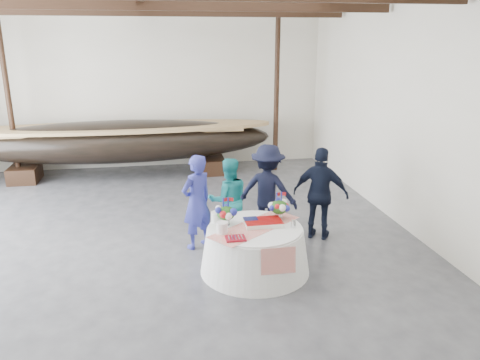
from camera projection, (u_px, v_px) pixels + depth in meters
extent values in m
cube|color=#3D3D42|center=(152.00, 251.00, 8.43)|extent=(10.00, 12.00, 0.01)
cube|color=silver|center=(149.00, 90.00, 13.43)|extent=(10.00, 0.02, 4.50)
cube|color=silver|center=(421.00, 119.00, 8.60)|extent=(0.02, 12.00, 4.50)
cube|color=black|center=(140.00, 5.00, 8.60)|extent=(9.80, 0.12, 0.18)
cube|color=black|center=(143.00, 12.00, 10.96)|extent=(9.80, 0.12, 0.18)
cylinder|color=black|center=(8.00, 97.00, 11.83)|extent=(0.14, 0.14, 4.50)
cylinder|color=black|center=(277.00, 91.00, 12.98)|extent=(0.14, 0.14, 4.50)
cube|color=black|center=(25.00, 174.00, 12.45)|extent=(0.73, 0.94, 0.42)
cube|color=black|center=(211.00, 165.00, 13.27)|extent=(0.73, 0.94, 0.42)
ellipsoid|color=black|center=(119.00, 142.00, 12.63)|extent=(8.33, 1.67, 1.14)
cube|color=#9E7A4C|center=(118.00, 130.00, 12.54)|extent=(6.66, 1.09, 0.06)
cone|color=white|center=(255.00, 250.00, 7.61)|extent=(1.78, 1.78, 0.74)
cylinder|color=white|center=(255.00, 228.00, 7.50)|extent=(1.51, 1.51, 0.04)
cube|color=red|center=(255.00, 227.00, 7.50)|extent=(1.65, 1.43, 0.01)
cube|color=white|center=(263.00, 223.00, 7.57)|extent=(0.60, 0.40, 0.07)
cylinder|color=white|center=(222.00, 228.00, 7.24)|extent=(0.18, 0.18, 0.18)
cylinder|color=white|center=(216.00, 217.00, 7.68)|extent=(0.18, 0.18, 0.18)
cube|color=maroon|center=(236.00, 238.00, 7.03)|extent=(0.30, 0.24, 0.03)
cone|color=silver|center=(293.00, 224.00, 7.47)|extent=(0.09, 0.09, 0.12)
imported|color=navy|center=(197.00, 202.00, 8.35)|extent=(0.76, 0.70, 1.73)
imported|color=teal|center=(229.00, 200.00, 8.68)|extent=(0.80, 0.64, 1.59)
imported|color=black|center=(268.00, 190.00, 8.92)|extent=(1.32, 1.14, 1.78)
imported|color=black|center=(321.00, 194.00, 8.73)|extent=(1.11, 0.89, 1.77)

